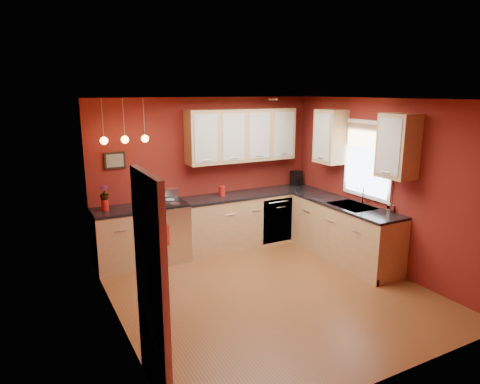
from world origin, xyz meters
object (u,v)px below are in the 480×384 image
red_canister (222,191)px  soap_pump (390,207)px  gas_range (163,231)px  sink (352,207)px  coffee_maker (297,179)px

red_canister → soap_pump: size_ratio=1.04×
red_canister → soap_pump: 2.74m
soap_pump → red_canister: bearing=130.2°
gas_range → sink: sink is taller
soap_pump → sink: bearing=113.7°
gas_range → sink: size_ratio=1.59×
gas_range → coffee_maker: size_ratio=4.04×
sink → red_canister: bearing=134.7°
red_canister → soap_pump: red_canister is taller
sink → soap_pump: bearing=-66.3°
gas_range → red_canister: bearing=2.4°
sink → soap_pump: size_ratio=4.29×
coffee_maker → red_canister: bearing=173.7°
sink → coffee_maker: bearing=86.8°
sink → soap_pump: sink is taller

